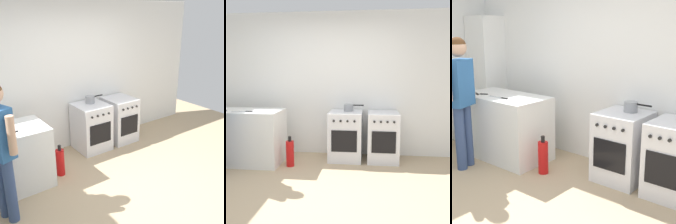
{
  "view_description": "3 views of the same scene",
  "coord_description": "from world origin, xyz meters",
  "views": [
    {
      "loc": [
        -2.12,
        -2.43,
        2.4
      ],
      "look_at": [
        0.1,
        0.6,
        1.05
      ],
      "focal_mm": 45.0,
      "sensor_mm": 36.0,
      "label": 1
    },
    {
      "loc": [
        0.78,
        -3.21,
        1.56
      ],
      "look_at": [
        0.29,
        0.96,
        0.94
      ],
      "focal_mm": 45.0,
      "sensor_mm": 36.0,
      "label": 2
    },
    {
      "loc": [
        2.28,
        -1.91,
        1.86
      ],
      "look_at": [
        -0.02,
        0.91,
        0.93
      ],
      "focal_mm": 55.0,
      "sensor_mm": 36.0,
      "label": 3
    }
  ],
  "objects": [
    {
      "name": "fire_extinguisher",
      "position": [
        -0.52,
        1.1,
        0.22
      ],
      "size": [
        0.13,
        0.13,
        0.5
      ],
      "color": "red",
      "rests_on": "ground"
    },
    {
      "name": "knife_bread",
      "position": [
        -1.27,
        1.05,
        0.9
      ],
      "size": [
        0.35,
        0.05,
        0.01
      ],
      "color": "silver",
      "rests_on": "counter_unit"
    },
    {
      "name": "oven_right",
      "position": [
        1.0,
        1.58,
        0.43
      ],
      "size": [
        0.52,
        0.62,
        0.85
      ],
      "color": "silver",
      "rests_on": "ground"
    },
    {
      "name": "larder_cabinet",
      "position": [
        -2.3,
        1.68,
        1.0
      ],
      "size": [
        0.48,
        0.44,
        2.0
      ],
      "primitive_type": "cube",
      "color": "white",
      "rests_on": "ground"
    },
    {
      "name": "knife_utility",
      "position": [
        -1.75,
        1.04,
        0.9
      ],
      "size": [
        0.24,
        0.13,
        0.01
      ],
      "color": "silver",
      "rests_on": "counter_unit"
    },
    {
      "name": "oven_left",
      "position": [
        0.35,
        1.58,
        0.43
      ],
      "size": [
        0.57,
        0.62,
        0.85
      ],
      "color": "silver",
      "rests_on": "ground"
    },
    {
      "name": "back_wall",
      "position": [
        0.0,
        1.95,
        1.3
      ],
      "size": [
        6.0,
        0.1,
        2.6
      ],
      "primitive_type": "cube",
      "color": "white",
      "rests_on": "ground"
    },
    {
      "name": "counter_unit",
      "position": [
        -1.35,
        1.2,
        0.45
      ],
      "size": [
        1.3,
        0.7,
        0.9
      ],
      "primitive_type": "cube",
      "color": "white",
      "rests_on": "ground"
    },
    {
      "name": "knife_chef",
      "position": [
        -1.69,
        1.03,
        0.9
      ],
      "size": [
        0.29,
        0.17,
        0.01
      ],
      "color": "silver",
      "rests_on": "counter_unit"
    },
    {
      "name": "pot",
      "position": [
        0.39,
        1.66,
        0.91
      ],
      "size": [
        0.35,
        0.17,
        0.12
      ],
      "color": "gray",
      "rests_on": "oven_left"
    },
    {
      "name": "person",
      "position": [
        -1.47,
        0.59,
        1.04
      ],
      "size": [
        0.3,
        0.54,
        1.71
      ],
      "color": "#384C7A",
      "rests_on": "ground"
    },
    {
      "name": "ground_plane",
      "position": [
        0.0,
        0.0,
        0.0
      ],
      "size": [
        8.0,
        8.0,
        0.0
      ],
      "primitive_type": "plane",
      "color": "tan"
    }
  ]
}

